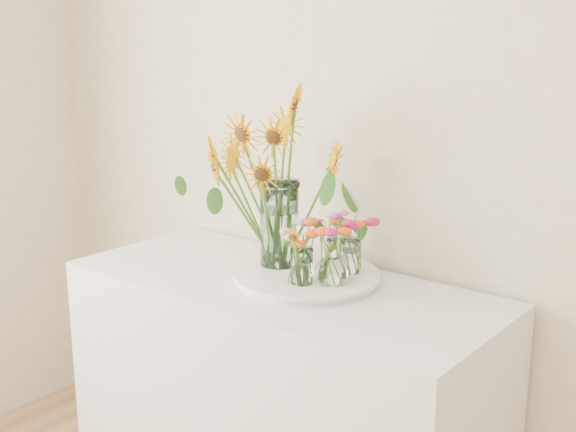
# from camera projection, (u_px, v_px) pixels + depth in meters

# --- Properties ---
(counter) EXTENTS (1.40, 0.60, 0.90)m
(counter) POSITION_uv_depth(u_px,v_px,m) (280.00, 411.00, 2.37)
(counter) COLOR white
(counter) RESTS_ON ground_plane
(tray) EXTENTS (0.44, 0.44, 0.02)m
(tray) POSITION_uv_depth(u_px,v_px,m) (307.00, 278.00, 2.26)
(tray) COLOR white
(tray) RESTS_ON counter
(mason_jar) EXTENTS (0.14, 0.14, 0.28)m
(mason_jar) POSITION_uv_depth(u_px,v_px,m) (279.00, 223.00, 2.30)
(mason_jar) COLOR #ABD6DA
(mason_jar) RESTS_ON tray
(sunflower_bouquet) EXTENTS (0.84, 0.84, 0.57)m
(sunflower_bouquet) POSITION_uv_depth(u_px,v_px,m) (279.00, 179.00, 2.27)
(sunflower_bouquet) COLOR #E59E04
(sunflower_bouquet) RESTS_ON tray
(small_vase_a) EXTENTS (0.07, 0.07, 0.12)m
(small_vase_a) POSITION_uv_depth(u_px,v_px,m) (302.00, 266.00, 2.14)
(small_vase_a) COLOR white
(small_vase_a) RESTS_ON tray
(wildflower_posy_a) EXTENTS (0.18, 0.18, 0.21)m
(wildflower_posy_a) POSITION_uv_depth(u_px,v_px,m) (302.00, 252.00, 2.13)
(wildflower_posy_a) COLOR #F24B15
(wildflower_posy_a) RESTS_ON tray
(small_vase_b) EXTENTS (0.12, 0.12, 0.14)m
(small_vase_b) POSITION_uv_depth(u_px,v_px,m) (332.00, 261.00, 2.14)
(small_vase_b) COLOR white
(small_vase_b) RESTS_ON tray
(wildflower_posy_b) EXTENTS (0.19, 0.19, 0.23)m
(wildflower_posy_b) POSITION_uv_depth(u_px,v_px,m) (332.00, 247.00, 2.13)
(wildflower_posy_b) COLOR #F24B15
(wildflower_posy_b) RESTS_ON tray
(small_vase_c) EXTENTS (0.08, 0.08, 0.12)m
(small_vase_c) POSITION_uv_depth(u_px,v_px,m) (349.00, 256.00, 2.24)
(small_vase_c) COLOR white
(small_vase_c) RESTS_ON tray
(wildflower_posy_c) EXTENTS (0.19, 0.19, 0.21)m
(wildflower_posy_c) POSITION_uv_depth(u_px,v_px,m) (349.00, 242.00, 2.23)
(wildflower_posy_c) COLOR #F24B15
(wildflower_posy_c) RESTS_ON tray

